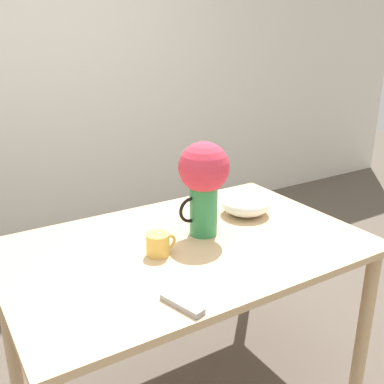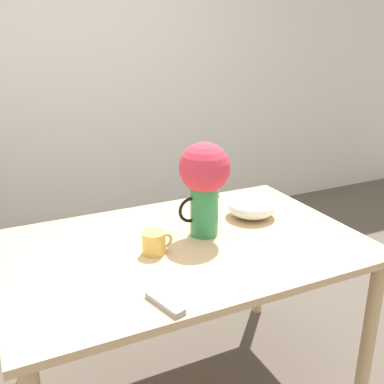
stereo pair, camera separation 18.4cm
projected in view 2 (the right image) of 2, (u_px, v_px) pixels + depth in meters
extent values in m
cube|color=silver|center=(56.00, 75.00, 3.32)|extent=(8.00, 0.05, 2.60)
cube|color=tan|center=(184.00, 246.00, 1.85)|extent=(1.46, 0.95, 0.03)
cylinder|color=tan|center=(368.00, 338.00, 1.91)|extent=(0.06, 0.06, 0.75)
cylinder|color=tan|center=(15.00, 315.00, 2.06)|extent=(0.06, 0.06, 0.75)
cylinder|color=tan|center=(260.00, 255.00, 2.61)|extent=(0.06, 0.06, 0.75)
cylinder|color=#2D844C|center=(204.00, 210.00, 1.90)|extent=(0.12, 0.12, 0.22)
cone|color=#2D844C|center=(215.00, 191.00, 1.89)|extent=(0.04, 0.04, 0.06)
torus|color=black|center=(191.00, 210.00, 1.87)|extent=(0.11, 0.01, 0.11)
sphere|color=#3D7033|center=(205.00, 176.00, 1.85)|extent=(0.16, 0.16, 0.16)
sphere|color=#CC3347|center=(205.00, 168.00, 1.83)|extent=(0.21, 0.21, 0.21)
cylinder|color=gold|center=(154.00, 243.00, 1.75)|extent=(0.09, 0.09, 0.09)
torus|color=gold|center=(165.00, 240.00, 1.77)|extent=(0.06, 0.01, 0.06)
ellipsoid|color=white|center=(251.00, 206.00, 2.10)|extent=(0.23, 0.23, 0.10)
cube|color=#999999|center=(165.00, 303.00, 1.43)|extent=(0.08, 0.17, 0.02)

